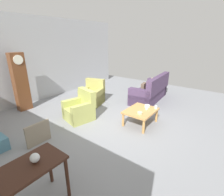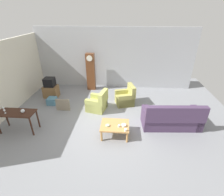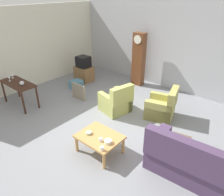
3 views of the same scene
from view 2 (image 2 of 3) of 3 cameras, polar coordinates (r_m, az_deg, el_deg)
ground_plane at (r=6.61m, az=-1.44°, el=-8.24°), size 10.40×10.40×0.00m
garage_door_wall at (r=9.23m, az=0.76°, el=13.38°), size 8.40×0.16×3.20m
pegboard_wall_left at (r=7.85m, az=-33.52°, el=4.86°), size 0.12×6.40×2.88m
couch_floral at (r=6.56m, az=19.69°, el=-6.73°), size 2.16×1.02×1.04m
armchair_olive_near at (r=7.27m, az=-4.95°, el=-1.86°), size 0.94×0.92×0.92m
armchair_olive_far at (r=7.72m, az=4.65°, el=0.02°), size 0.97×0.95×0.92m
coffee_table_wood at (r=5.78m, az=0.99°, el=-9.62°), size 0.96×0.76×0.44m
console_table_dark at (r=6.72m, az=-29.92°, el=-5.04°), size 1.30×0.56×0.77m
grandfather_clock at (r=9.05m, az=-7.26°, el=8.86°), size 0.44×0.30×1.98m
tv_stand_cabinet at (r=8.90m, az=-20.09°, el=2.13°), size 0.68×0.52×0.59m
tv_crt at (r=8.71m, az=-20.62°, el=5.12°), size 0.48×0.44×0.42m
framed_picture_leaning at (r=7.52m, az=-16.47°, el=-2.26°), size 0.60×0.05×0.54m
storage_box_blue at (r=8.26m, az=-19.85°, el=-0.93°), size 0.38×0.41×0.30m
glass_dome_cloche at (r=6.48m, az=-28.23°, el=-3.92°), size 0.13×0.13×0.13m
cup_white_porcelain at (r=5.47m, az=4.62°, el=-10.82°), size 0.08×0.08×0.09m
cup_blue_rimmed at (r=5.62m, az=2.40°, el=-9.54°), size 0.08×0.08×0.08m
bowl_white_stacked at (r=5.67m, az=4.04°, el=-9.29°), size 0.16×0.16×0.07m
bowl_shallow_green at (r=5.66m, az=-1.57°, el=-9.38°), size 0.14×0.14×0.05m
wine_glass_tall at (r=6.96m, az=-33.19°, el=-2.72°), size 0.08×0.08×0.17m
wine_glass_mid at (r=6.72m, az=-32.93°, el=-3.46°), size 0.07×0.07×0.20m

